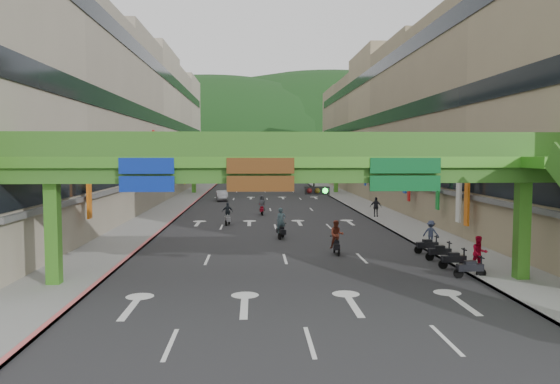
% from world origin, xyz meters
% --- Properties ---
extents(ground, '(320.00, 320.00, 0.00)m').
position_xyz_m(ground, '(0.00, 0.00, 0.00)').
color(ground, black).
rests_on(ground, ground).
extents(road_slab, '(18.00, 140.00, 0.02)m').
position_xyz_m(road_slab, '(0.00, 50.00, 0.01)').
color(road_slab, '#28282B').
rests_on(road_slab, ground).
extents(sidewalk_left, '(4.00, 140.00, 0.15)m').
position_xyz_m(sidewalk_left, '(-11.00, 50.00, 0.07)').
color(sidewalk_left, gray).
rests_on(sidewalk_left, ground).
extents(sidewalk_right, '(4.00, 140.00, 0.15)m').
position_xyz_m(sidewalk_right, '(11.00, 50.00, 0.07)').
color(sidewalk_right, gray).
rests_on(sidewalk_right, ground).
extents(curb_left, '(0.20, 140.00, 0.18)m').
position_xyz_m(curb_left, '(-9.10, 50.00, 0.09)').
color(curb_left, '#CC5959').
rests_on(curb_left, ground).
extents(curb_right, '(0.20, 140.00, 0.18)m').
position_xyz_m(curb_right, '(9.10, 50.00, 0.09)').
color(curb_right, gray).
rests_on(curb_right, ground).
extents(building_row_left, '(12.80, 95.00, 19.00)m').
position_xyz_m(building_row_left, '(-18.93, 50.00, 9.46)').
color(building_row_left, '#9E937F').
rests_on(building_row_left, ground).
extents(building_row_right, '(12.80, 95.00, 19.00)m').
position_xyz_m(building_row_right, '(18.93, 50.00, 9.46)').
color(building_row_right, gray).
rests_on(building_row_right, ground).
extents(overpass_near, '(28.00, 12.27, 7.10)m').
position_xyz_m(overpass_near, '(0.93, 5.38, 5.21)').
color(overpass_near, '#4C9E2D').
rests_on(overpass_near, ground).
extents(overpass_far, '(28.00, 2.20, 7.10)m').
position_xyz_m(overpass_far, '(0.00, 65.00, 5.40)').
color(overpass_far, '#4C9E2D').
rests_on(overpass_far, ground).
extents(hill_left, '(168.00, 140.00, 112.00)m').
position_xyz_m(hill_left, '(-15.00, 160.00, 0.00)').
color(hill_left, '#1C4419').
rests_on(hill_left, ground).
extents(hill_right, '(208.00, 176.00, 128.00)m').
position_xyz_m(hill_right, '(25.00, 180.00, 0.00)').
color(hill_right, '#1C4419').
rests_on(hill_right, ground).
extents(bunting_string, '(26.00, 0.36, 0.47)m').
position_xyz_m(bunting_string, '(0.00, 30.00, 5.96)').
color(bunting_string, black).
rests_on(bunting_string, ground).
extents(scooter_rider_near, '(0.80, 1.57, 2.23)m').
position_xyz_m(scooter_rider_near, '(0.16, 19.68, 1.07)').
color(scooter_rider_near, black).
rests_on(scooter_rider_near, ground).
extents(scooter_rider_mid, '(0.91, 1.60, 2.09)m').
position_xyz_m(scooter_rider_mid, '(3.22, 13.36, 1.08)').
color(scooter_rider_mid, black).
rests_on(scooter_rider_mid, ground).
extents(scooter_rider_left, '(1.00, 1.59, 1.95)m').
position_xyz_m(scooter_rider_left, '(-4.06, 27.33, 0.97)').
color(scooter_rider_left, gray).
rests_on(scooter_rider_left, ground).
extents(scooter_rider_far, '(0.83, 1.60, 1.97)m').
position_xyz_m(scooter_rider_far, '(-0.98, 34.87, 0.99)').
color(scooter_rider_far, maroon).
rests_on(scooter_rider_far, ground).
extents(parked_scooter_row, '(1.60, 7.15, 1.08)m').
position_xyz_m(parked_scooter_row, '(8.80, 10.00, 0.52)').
color(parked_scooter_row, black).
rests_on(parked_scooter_row, ground).
extents(car_silver, '(1.85, 4.16, 1.33)m').
position_xyz_m(car_silver, '(-5.93, 51.56, 0.66)').
color(car_silver, '#A0A1A7').
rests_on(car_silver, ground).
extents(car_yellow, '(1.88, 4.09, 1.36)m').
position_xyz_m(car_yellow, '(3.49, 71.10, 0.68)').
color(car_yellow, gold).
rests_on(car_yellow, ground).
extents(pedestrian_red, '(0.85, 0.66, 1.75)m').
position_xyz_m(pedestrian_red, '(9.80, 8.00, 0.87)').
color(pedestrian_red, '#AE061F').
rests_on(pedestrian_red, ground).
extents(pedestrian_dark, '(1.12, 0.56, 1.84)m').
position_xyz_m(pedestrian_dark, '(9.80, 31.85, 0.92)').
color(pedestrian_dark, '#212329').
rests_on(pedestrian_dark, ground).
extents(pedestrian_blue, '(0.89, 0.81, 1.61)m').
position_xyz_m(pedestrian_blue, '(9.80, 15.65, 0.80)').
color(pedestrian_blue, '#323955').
rests_on(pedestrian_blue, ground).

